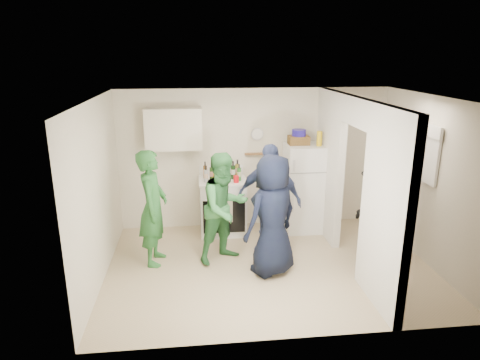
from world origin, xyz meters
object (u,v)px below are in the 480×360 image
(fridge, at_px, (303,188))
(person_navy, at_px, (272,216))
(wicker_basket, at_px, (299,140))
(person_denim, at_px, (269,199))
(yellow_cup_stack_top, at_px, (319,139))
(blue_bowl, at_px, (299,133))
(stove, at_px, (223,206))
(person_green_left, at_px, (153,208))
(person_nook, at_px, (378,212))
(person_green_center, at_px, (225,208))

(fridge, xyz_separation_m, person_navy, (-0.83, -1.51, 0.10))
(wicker_basket, bearing_deg, fridge, -26.57)
(fridge, relative_size, person_denim, 0.88)
(yellow_cup_stack_top, height_order, person_navy, yellow_cup_stack_top)
(blue_bowl, bearing_deg, yellow_cup_stack_top, -25.11)
(person_navy, bearing_deg, stove, -101.08)
(fridge, height_order, person_green_left, person_green_left)
(yellow_cup_stack_top, bearing_deg, blue_bowl, 154.89)
(person_green_left, bearing_deg, person_nook, -87.91)
(fridge, bearing_deg, stove, 178.80)
(blue_bowl, relative_size, person_green_left, 0.14)
(fridge, relative_size, person_green_center, 0.92)
(stove, distance_m, person_denim, 1.15)
(person_green_center, bearing_deg, wicker_basket, 6.66)
(wicker_basket, xyz_separation_m, person_navy, (-0.73, -1.56, -0.75))
(wicker_basket, height_order, person_denim, person_denim)
(stove, distance_m, yellow_cup_stack_top, 2.04)
(person_navy, bearing_deg, yellow_cup_stack_top, -159.07)
(yellow_cup_stack_top, relative_size, person_green_center, 0.15)
(person_denim, bearing_deg, yellow_cup_stack_top, 65.47)
(yellow_cup_stack_top, height_order, person_green_center, yellow_cup_stack_top)
(person_navy, bearing_deg, person_nook, 154.62)
(wicker_basket, relative_size, person_green_left, 0.20)
(wicker_basket, height_order, person_green_left, person_green_left)
(yellow_cup_stack_top, height_order, person_green_left, yellow_cup_stack_top)
(yellow_cup_stack_top, bearing_deg, stove, 175.49)
(person_green_left, bearing_deg, person_navy, -99.38)
(fridge, xyz_separation_m, person_green_left, (-2.53, -0.99, 0.10))
(person_navy, bearing_deg, person_green_center, -68.95)
(wicker_basket, xyz_separation_m, blue_bowl, (0.00, 0.00, 0.13))
(person_denim, bearing_deg, person_green_left, -145.29)
(person_denim, bearing_deg, blue_bowl, 81.95)
(person_nook, bearing_deg, fridge, -157.45)
(stove, distance_m, person_green_center, 1.12)
(blue_bowl, relative_size, person_navy, 0.14)
(person_nook, bearing_deg, yellow_cup_stack_top, -163.16)
(blue_bowl, bearing_deg, person_green_center, -141.78)
(fridge, bearing_deg, person_green_center, -145.01)
(fridge, distance_m, yellow_cup_stack_top, 0.94)
(person_green_left, bearing_deg, yellow_cup_stack_top, -64.58)
(fridge, height_order, blue_bowl, blue_bowl)
(person_navy, bearing_deg, blue_bowl, -147.46)
(stove, height_order, person_green_center, person_green_center)
(person_green_left, relative_size, person_denim, 0.99)
(person_navy, bearing_deg, person_denim, -128.09)
(wicker_basket, xyz_separation_m, person_denim, (-0.66, -0.87, -0.75))
(person_green_left, xyz_separation_m, person_denim, (1.77, 0.17, 0.01))
(stove, xyz_separation_m, person_green_center, (-0.04, -1.06, 0.36))
(wicker_basket, height_order, person_navy, person_navy)
(yellow_cup_stack_top, relative_size, person_nook, 0.16)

